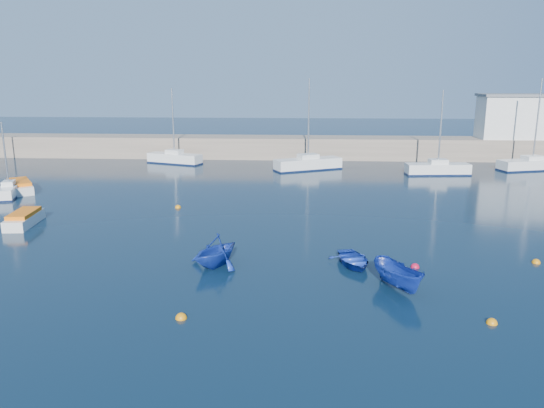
# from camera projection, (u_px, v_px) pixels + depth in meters

# --- Properties ---
(ground) EXTENTS (220.00, 220.00, 0.00)m
(ground) POSITION_uv_depth(u_px,v_px,m) (211.00, 325.00, 21.79)
(ground) COLOR black
(ground) RESTS_ON ground
(back_wall) EXTENTS (96.00, 4.50, 2.60)m
(back_wall) POSITION_uv_depth(u_px,v_px,m) (273.00, 147.00, 66.11)
(back_wall) COLOR gray
(back_wall) RESTS_ON ground
(harbor_office) EXTENTS (10.00, 4.00, 5.00)m
(harbor_office) POSITION_uv_depth(u_px,v_px,m) (522.00, 118.00, 63.53)
(harbor_office) COLOR silver
(harbor_office) RESTS_ON back_wall
(sailboat_3) EXTENTS (2.60, 4.82, 6.28)m
(sailboat_3) POSITION_uv_depth(u_px,v_px,m) (9.00, 190.00, 44.93)
(sailboat_3) COLOR silver
(sailboat_3) RESTS_ON ground
(sailboat_5) EXTENTS (6.73, 3.91, 8.62)m
(sailboat_5) POSITION_uv_depth(u_px,v_px,m) (175.00, 158.00, 61.90)
(sailboat_5) COLOR silver
(sailboat_5) RESTS_ON ground
(sailboat_6) EXTENTS (7.55, 5.11, 9.72)m
(sailboat_6) POSITION_uv_depth(u_px,v_px,m) (308.00, 163.00, 57.72)
(sailboat_6) COLOR silver
(sailboat_6) RESTS_ON ground
(sailboat_7) EXTENTS (6.63, 2.42, 8.61)m
(sailboat_7) POSITION_uv_depth(u_px,v_px,m) (438.00, 168.00, 54.85)
(sailboat_7) COLOR silver
(sailboat_7) RESTS_ON ground
(sailboat_8) EXTENTS (7.79, 4.07, 9.74)m
(sailboat_8) POSITION_uv_depth(u_px,v_px,m) (532.00, 164.00, 57.61)
(sailboat_8) COLOR silver
(sailboat_8) RESTS_ON ground
(motorboat_1) EXTENTS (1.78, 4.09, 0.97)m
(motorboat_1) POSITION_uv_depth(u_px,v_px,m) (24.00, 219.00, 36.31)
(motorboat_1) COLOR silver
(motorboat_1) RESTS_ON ground
(motorboat_2) EXTENTS (4.19, 4.98, 1.00)m
(motorboat_2) POSITION_uv_depth(u_px,v_px,m) (20.00, 186.00, 46.87)
(motorboat_2) COLOR silver
(motorboat_2) RESTS_ON ground
(dinghy_center) EXTENTS (2.88, 3.52, 0.64)m
(dinghy_center) POSITION_uv_depth(u_px,v_px,m) (353.00, 260.00, 28.55)
(dinghy_center) COLOR #16319A
(dinghy_center) RESTS_ON ground
(dinghy_left) EXTENTS (4.15, 4.31, 1.75)m
(dinghy_left) POSITION_uv_depth(u_px,v_px,m) (216.00, 250.00, 28.39)
(dinghy_left) COLOR #16319A
(dinghy_left) RESTS_ON ground
(dinghy_right) EXTENTS (2.68, 3.68, 1.34)m
(dinghy_right) POSITION_uv_depth(u_px,v_px,m) (398.00, 277.00, 25.26)
(dinghy_right) COLOR #16319A
(dinghy_right) RESTS_ON ground
(buoy_0) EXTENTS (0.50, 0.50, 0.50)m
(buoy_0) POSITION_uv_depth(u_px,v_px,m) (181.00, 318.00, 22.39)
(buoy_0) COLOR orange
(buoy_0) RESTS_ON ground
(buoy_1) EXTENTS (0.47, 0.47, 0.47)m
(buoy_1) POSITION_uv_depth(u_px,v_px,m) (415.00, 268.00, 28.34)
(buoy_1) COLOR red
(buoy_1) RESTS_ON ground
(buoy_2) EXTENTS (0.46, 0.46, 0.46)m
(buoy_2) POSITION_uv_depth(u_px,v_px,m) (536.00, 263.00, 29.03)
(buoy_2) COLOR orange
(buoy_2) RESTS_ON ground
(buoy_3) EXTENTS (0.47, 0.47, 0.47)m
(buoy_3) POSITION_uv_depth(u_px,v_px,m) (178.00, 208.00, 41.16)
(buoy_3) COLOR orange
(buoy_3) RESTS_ON ground
(buoy_5) EXTENTS (0.47, 0.47, 0.47)m
(buoy_5) POSITION_uv_depth(u_px,v_px,m) (492.00, 324.00, 21.94)
(buoy_5) COLOR orange
(buoy_5) RESTS_ON ground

